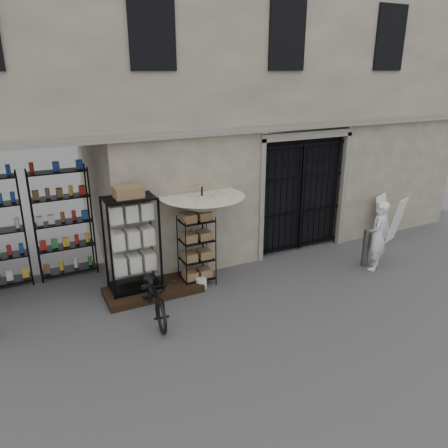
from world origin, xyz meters
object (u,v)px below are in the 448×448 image
bicycle (156,316)px  shopkeeper (373,268)px  display_cabinet (133,249)px  steel_bollard (366,248)px  wire_rack (197,251)px  easel_sign (390,219)px  market_umbrella (202,200)px  white_bucket (201,283)px

bicycle → shopkeeper: (5.32, -0.27, 0.00)m
display_cabinet → steel_bollard: bearing=-23.1°
wire_rack → easel_sign: bearing=-4.5°
bicycle → steel_bollard: bearing=4.7°
display_cabinet → market_umbrella: bearing=-11.2°
market_umbrella → shopkeeper: 4.48m
bicycle → market_umbrella: bearing=40.4°
display_cabinet → market_umbrella: (1.56, 0.02, 0.82)m
display_cabinet → easel_sign: size_ratio=1.73×
display_cabinet → steel_bollard: 5.47m
wire_rack → steel_bollard: (3.98, -0.94, -0.31)m
steel_bollard → easel_sign: size_ratio=0.74×
wire_rack → bicycle: 1.72m
bicycle → shopkeeper: bearing=2.3°
display_cabinet → bicycle: 1.45m
display_cabinet → easel_sign: bearing=-12.8°
easel_sign → bicycle: bearing=165.4°
wire_rack → market_umbrella: (0.21, 0.14, 1.10)m
wire_rack → market_umbrella: bearing=29.3°
steel_bollard → easel_sign: (1.73, 0.94, 0.18)m
market_umbrella → bicycle: market_umbrella is taller
bicycle → easel_sign: (6.96, 0.89, 0.64)m
market_umbrella → shopkeeper: (3.86, -1.30, -1.86)m
white_bucket → easel_sign: (5.72, 0.25, 0.53)m
display_cabinet → steel_bollard: (5.33, -1.06, -0.58)m
display_cabinet → white_bucket: bearing=-27.1°
display_cabinet → shopkeeper: 5.66m
white_bucket → easel_sign: bearing=2.5°
wire_rack → bicycle: wire_rack is taller
wire_rack → easel_sign: (5.71, 0.00, -0.13)m
market_umbrella → white_bucket: bearing=-119.6°
market_umbrella → steel_bollard: market_umbrella is taller
white_bucket → shopkeeper: bearing=-12.7°
display_cabinet → bicycle: (0.10, -1.01, -1.04)m
white_bucket → shopkeeper: size_ratio=0.14×
shopkeeper → market_umbrella: bearing=-56.6°
market_umbrella → shopkeeper: size_ratio=1.56×
white_bucket → steel_bollard: 4.06m
bicycle → easel_sign: easel_sign is taller
wire_rack → steel_bollard: bearing=-17.8°
display_cabinet → market_umbrella: size_ratio=0.83×
steel_bollard → easel_sign: bearing=28.6°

